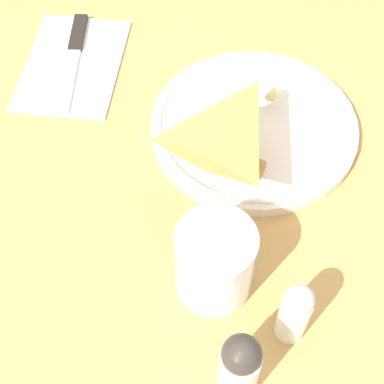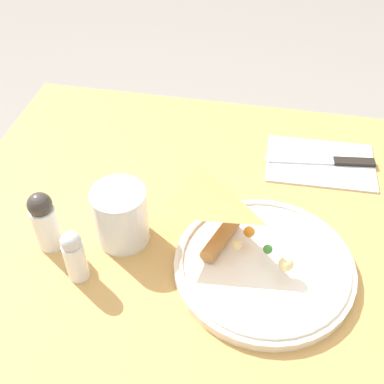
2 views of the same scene
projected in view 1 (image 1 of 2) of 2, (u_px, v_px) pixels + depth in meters
name	position (u px, v px, depth m)	size (l,w,h in m)	color
ground_plane	(204.00, 370.00, 1.34)	(6.00, 6.00, 0.00)	gray
dining_table	(211.00, 230.00, 0.83)	(0.90, 0.79, 0.75)	tan
plate_pizza	(253.00, 125.00, 0.76)	(0.27, 0.27, 0.05)	silver
milk_glass	(215.00, 262.00, 0.61)	(0.08, 0.08, 0.10)	white
napkin_folded	(73.00, 64.00, 0.84)	(0.20, 0.14, 0.00)	silver
butter_knife	(73.00, 57.00, 0.84)	(0.20, 0.04, 0.01)	black
salt_shaker	(295.00, 313.00, 0.58)	(0.03, 0.03, 0.09)	white
pepper_shaker	(239.00, 367.00, 0.54)	(0.04, 0.04, 0.11)	white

